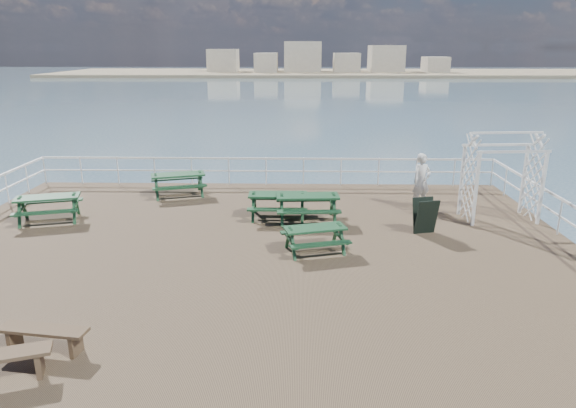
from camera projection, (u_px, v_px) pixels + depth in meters
The scene contains 12 objects.
ground at pixel (250, 255), 13.88m from camera, with size 18.00×14.00×0.30m, color brown.
sea_backdrop at pixel (341, 69), 141.89m from camera, with size 300.00×300.00×9.20m.
railing at pixel (255, 193), 16.04m from camera, with size 17.77×13.76×1.10m.
picnic_table_a at pixel (178, 180), 18.74m from camera, with size 2.27×2.03×0.92m.
picnic_table_b at pixel (308, 202), 15.99m from camera, with size 2.03×1.68×0.94m.
picnic_table_c at pixel (278, 200), 16.26m from camera, with size 1.86×1.50×0.90m.
picnic_table_d at pixel (48, 203), 15.95m from camera, with size 2.21×1.96×0.91m.
picnic_table_e at pixel (315, 234), 13.55m from camera, with size 1.90×1.68×0.78m.
flat_bench_near at pixel (44, 334), 9.11m from camera, with size 1.64×0.60×0.46m.
trellis_arbor at pixel (501, 181), 15.95m from camera, with size 2.33×1.38×2.78m.
sandwich_board at pixel (425, 216), 14.92m from camera, with size 0.74×0.62×1.06m.
person at pixel (421, 181), 17.15m from camera, with size 0.68×0.45×1.87m, color silver.
Camera 1 is at (1.32, -12.85, 5.22)m, focal length 32.00 mm.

